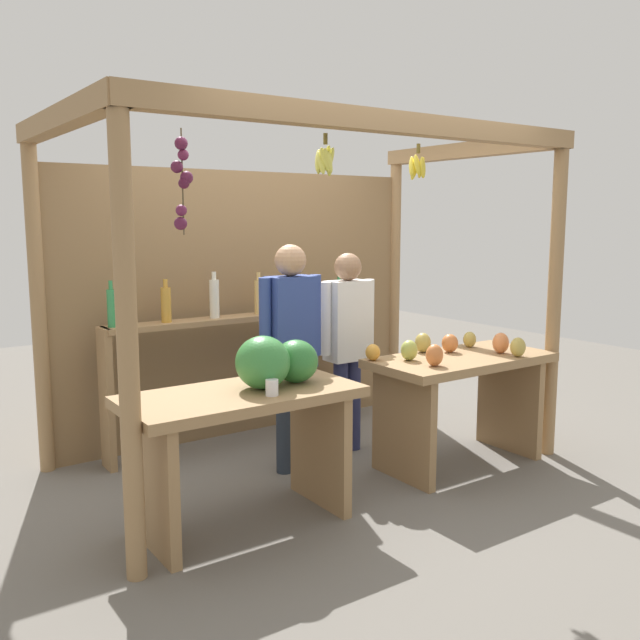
# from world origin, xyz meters

# --- Properties ---
(ground_plane) EXTENTS (12.00, 12.00, 0.00)m
(ground_plane) POSITION_xyz_m (0.00, 0.00, 0.00)
(ground_plane) COLOR slate
(ground_plane) RESTS_ON ground
(market_stall) EXTENTS (3.28, 1.87, 2.34)m
(market_stall) POSITION_xyz_m (-0.01, 0.42, 1.35)
(market_stall) COLOR #99754C
(market_stall) RESTS_ON ground
(fruit_counter_left) EXTENTS (1.33, 0.64, 1.09)m
(fruit_counter_left) POSITION_xyz_m (-0.80, -0.66, 0.68)
(fruit_counter_left) COLOR #99754C
(fruit_counter_left) RESTS_ON ground
(fruit_counter_right) EXTENTS (1.33, 0.64, 0.93)m
(fruit_counter_right) POSITION_xyz_m (0.86, -0.66, 0.59)
(fruit_counter_right) COLOR #99754C
(fruit_counter_right) RESTS_ON ground
(bottle_shelf_unit) EXTENTS (2.10, 0.22, 1.35)m
(bottle_shelf_unit) POSITION_xyz_m (-0.19, 0.66, 0.79)
(bottle_shelf_unit) COLOR #99754C
(bottle_shelf_unit) RESTS_ON ground
(vendor_man) EXTENTS (0.48, 0.21, 1.57)m
(vendor_man) POSITION_xyz_m (-0.18, -0.09, 0.94)
(vendor_man) COLOR #293341
(vendor_man) RESTS_ON ground
(vendor_woman) EXTENTS (0.48, 0.20, 1.49)m
(vendor_woman) POSITION_xyz_m (0.39, 0.03, 0.88)
(vendor_woman) COLOR navy
(vendor_woman) RESTS_ON ground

